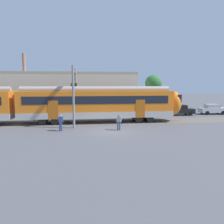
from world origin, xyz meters
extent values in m
plane|color=#515156|center=(0.00, 0.00, 0.00)|extent=(160.00, 160.00, 0.00)
cube|color=#605951|center=(-12.08, 5.26, 0.01)|extent=(80.00, 4.40, 0.01)
cube|color=#B2ADA8|center=(-1.08, 5.26, 1.05)|extent=(18.00, 3.06, 0.70)
cube|color=orange|center=(-1.08, 5.26, 2.60)|extent=(18.00, 3.00, 2.40)
cube|color=black|center=(-1.08, 3.75, 2.80)|extent=(16.56, 0.03, 0.90)
cube|color=#AC5413|center=(3.87, 3.74, 1.75)|extent=(1.10, 0.04, 2.10)
cube|color=#AC5413|center=(-6.03, 3.74, 1.75)|extent=(1.10, 0.04, 2.10)
cylinder|color=gray|center=(-1.08, 5.26, 3.98)|extent=(17.64, 0.70, 0.70)
cube|color=black|center=(-3.78, 5.26, 4.53)|extent=(0.70, 0.12, 0.40)
cylinder|color=black|center=(5.20, 5.26, 0.45)|extent=(0.90, 2.40, 0.90)
cylinder|color=black|center=(3.80, 5.26, 0.45)|extent=(0.90, 2.40, 0.90)
cylinder|color=black|center=(-5.96, 5.26, 0.45)|extent=(0.90, 2.40, 0.90)
cylinder|color=black|center=(-7.36, 5.26, 0.45)|extent=(0.90, 2.40, 0.90)
ellipsoid|color=orange|center=(8.47, 5.26, 2.25)|extent=(1.80, 2.85, 2.95)
cube|color=black|center=(8.82, 5.26, 2.85)|extent=(0.40, 2.40, 1.00)
cylinder|color=navy|center=(-4.99, 0.62, 0.43)|extent=(0.22, 0.38, 0.87)
cylinder|color=navy|center=(-4.87, 0.93, 0.43)|extent=(0.22, 0.38, 0.87)
cube|color=navy|center=(-4.93, 0.78, 1.14)|extent=(0.40, 0.31, 0.56)
cylinder|color=navy|center=(-4.73, 0.90, 1.09)|extent=(0.14, 0.26, 0.52)
cylinder|color=navy|center=(-5.13, 0.66, 1.09)|extent=(0.14, 0.26, 0.52)
sphere|color=tan|center=(-4.93, 0.76, 1.53)|extent=(0.22, 0.22, 0.22)
sphere|color=black|center=(-4.93, 0.78, 1.56)|extent=(0.20, 0.20, 0.20)
cube|color=maroon|center=(-4.97, 0.96, 1.16)|extent=(0.31, 0.21, 0.40)
cylinder|color=navy|center=(0.69, 0.31, 0.43)|extent=(0.23, 0.38, 0.87)
cylinder|color=navy|center=(0.93, 0.54, 0.43)|extent=(0.23, 0.38, 0.87)
cube|color=gray|center=(0.81, 0.42, 1.14)|extent=(0.41, 0.32, 0.56)
cylinder|color=gray|center=(1.04, 0.45, 1.09)|extent=(0.15, 0.26, 0.52)
cylinder|color=gray|center=(0.58, 0.40, 1.09)|extent=(0.15, 0.26, 0.52)
sphere|color=#9E7051|center=(0.80, 0.40, 1.53)|extent=(0.22, 0.22, 0.22)
sphere|color=black|center=(0.81, 0.42, 1.56)|extent=(0.20, 0.20, 0.20)
cube|color=black|center=(0.85, 0.60, 1.16)|extent=(0.31, 0.22, 0.40)
cube|color=black|center=(11.53, 9.84, 0.64)|extent=(4.04, 1.74, 0.68)
cube|color=black|center=(11.38, 9.84, 1.26)|extent=(1.93, 1.49, 0.56)
cube|color=black|center=(12.33, 9.82, 1.22)|extent=(0.15, 1.37, 0.48)
cylinder|color=black|center=(12.79, 10.59, 0.30)|extent=(0.60, 0.21, 0.60)
cylinder|color=black|center=(12.75, 9.03, 0.30)|extent=(0.60, 0.21, 0.60)
cylinder|color=black|center=(10.31, 10.65, 0.30)|extent=(0.60, 0.21, 0.60)
cylinder|color=black|center=(10.27, 9.09, 0.30)|extent=(0.60, 0.21, 0.60)
cube|color=#B7BABF|center=(16.93, 10.22, 0.64)|extent=(4.07, 1.81, 0.68)
cube|color=#A1A3A8|center=(16.78, 10.23, 1.26)|extent=(1.96, 1.52, 0.56)
cube|color=black|center=(17.72, 10.19, 1.22)|extent=(0.18, 1.37, 0.48)
cylinder|color=black|center=(18.20, 10.95, 0.30)|extent=(0.61, 0.23, 0.60)
cylinder|color=black|center=(18.13, 9.39, 0.30)|extent=(0.61, 0.23, 0.60)
cylinder|color=black|center=(15.72, 11.05, 0.30)|extent=(0.61, 0.23, 0.60)
cylinder|color=black|center=(15.65, 9.50, 0.30)|extent=(0.61, 0.23, 0.60)
cylinder|color=gray|center=(-3.70, 2.06, 3.25)|extent=(0.24, 0.24, 6.50)
cylinder|color=gray|center=(-3.70, 8.46, 3.25)|extent=(0.24, 0.24, 6.50)
cube|color=gray|center=(-3.70, 5.26, 6.45)|extent=(0.20, 6.40, 0.16)
cube|color=gray|center=(-3.70, 5.26, 6.05)|extent=(0.20, 6.40, 0.16)
cylinder|color=black|center=(-3.70, 5.26, 5.45)|extent=(0.03, 0.03, 1.00)
cube|color=beige|center=(-5.16, 14.09, 3.00)|extent=(21.29, 5.00, 6.00)
cube|color=#9F9686|center=(-5.16, 14.09, 6.20)|extent=(21.29, 5.00, 0.40)
cylinder|color=#8C6656|center=(-11.54, 14.09, 7.60)|extent=(0.50, 0.50, 3.20)
cylinder|color=brown|center=(9.06, 15.25, 1.87)|extent=(0.32, 0.32, 3.73)
sphere|color=#2D662D|center=(9.06, 15.25, 4.72)|extent=(2.81, 2.81, 2.81)
camera|label=1|loc=(-2.56, -20.83, 4.61)|focal=35.00mm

